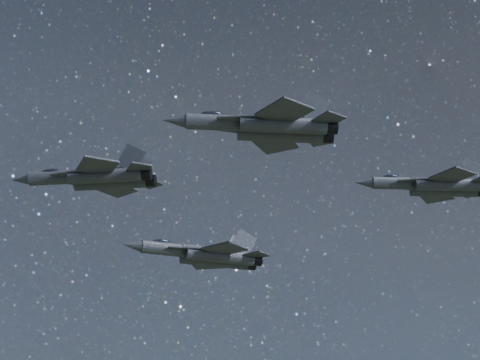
{
  "coord_description": "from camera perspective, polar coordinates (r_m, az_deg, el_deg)",
  "views": [
    {
      "loc": [
        5.19,
        -76.78,
        117.98
      ],
      "look_at": [
        0.39,
        -1.0,
        149.06
      ],
      "focal_mm": 55.0,
      "sensor_mm": 36.0,
      "label": 1
    }
  ],
  "objects": [
    {
      "name": "jet_lead",
      "position": [
        80.94,
        -11.08,
        0.18
      ],
      "size": [
        16.74,
        11.82,
        4.24
      ],
      "rotation": [
        0.0,
        0.0,
        -0.06
      ],
      "color": "#2E3139"
    },
    {
      "name": "jet_right",
      "position": [
        66.34,
        2.14,
        4.16
      ],
      "size": [
        16.46,
        11.41,
        4.13
      ],
      "rotation": [
        0.0,
        0.0,
        0.15
      ],
      "color": "#2E3139"
    },
    {
      "name": "jet_slot",
      "position": [
        83.77,
        14.88,
        -0.41
      ],
      "size": [
        15.49,
        10.85,
        3.9
      ],
      "rotation": [
        0.0,
        0.0,
        0.11
      ],
      "color": "#2E3139"
    },
    {
      "name": "jet_left",
      "position": [
        100.39,
        -2.64,
        -5.83
      ],
      "size": [
        19.71,
        12.93,
        5.07
      ],
      "rotation": [
        0.0,
        0.0,
        0.42
      ],
      "color": "#2E3139"
    }
  ]
}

